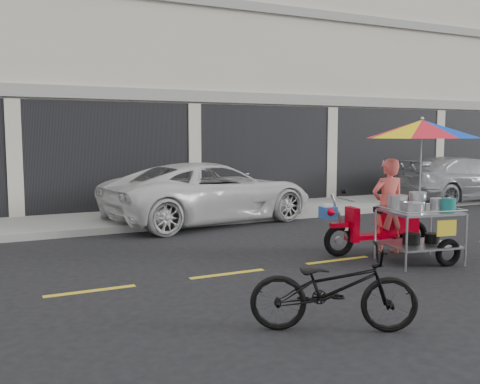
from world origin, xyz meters
name	(u,v)px	position (x,y,z in m)	size (l,w,h in m)	color
ground	(337,260)	(0.00, 0.00, 0.00)	(90.00, 90.00, 0.00)	black
sidewalk	(209,213)	(0.00, 5.50, 0.07)	(45.00, 3.00, 0.15)	gray
shophouse_block	(226,74)	(2.82, 10.59, 4.24)	(36.00, 8.11, 10.40)	beige
centerline	(337,260)	(0.00, 0.00, 0.00)	(42.00, 0.10, 0.01)	gold
white_pickup	(211,192)	(-0.33, 4.58, 0.71)	(2.36, 5.11, 1.42)	silver
silver_pickup	(461,179)	(8.12, 4.70, 0.70)	(1.96, 4.83, 1.40)	#A2A6AA
near_bicycle	(334,288)	(-1.97, -2.59, 0.46)	(0.61, 1.75, 0.92)	black
food_vendor_rig	(408,170)	(1.12, -0.37, 1.48)	(2.35, 2.13, 2.36)	black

